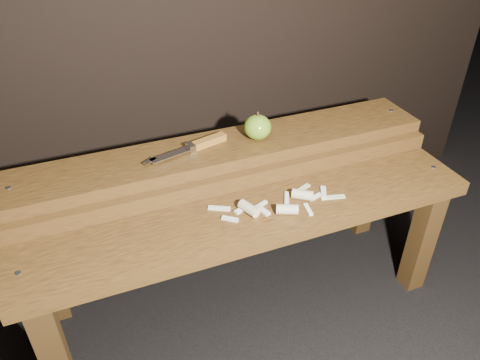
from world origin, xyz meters
name	(u,v)px	position (x,y,z in m)	size (l,w,h in m)	color
ground	(247,309)	(0.00, 0.00, 0.00)	(60.00, 60.00, 0.00)	black
bench_front_tier	(257,235)	(0.00, -0.06, 0.35)	(1.20, 0.20, 0.42)	#38230E
bench_rear_tier	(226,171)	(0.00, 0.17, 0.41)	(1.20, 0.21, 0.50)	#38230E
apple	(258,127)	(0.10, 0.17, 0.53)	(0.08, 0.08, 0.08)	olive
knife	(199,145)	(-0.07, 0.18, 0.51)	(0.25, 0.08, 0.02)	#945D20
apple_scraps	(280,204)	(0.07, -0.05, 0.43)	(0.36, 0.13, 0.03)	beige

